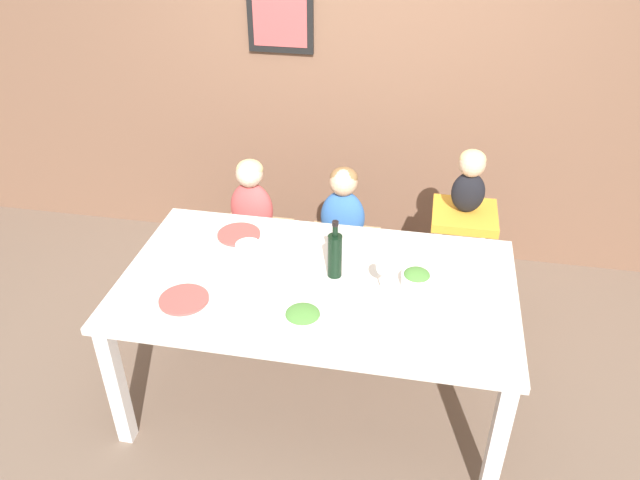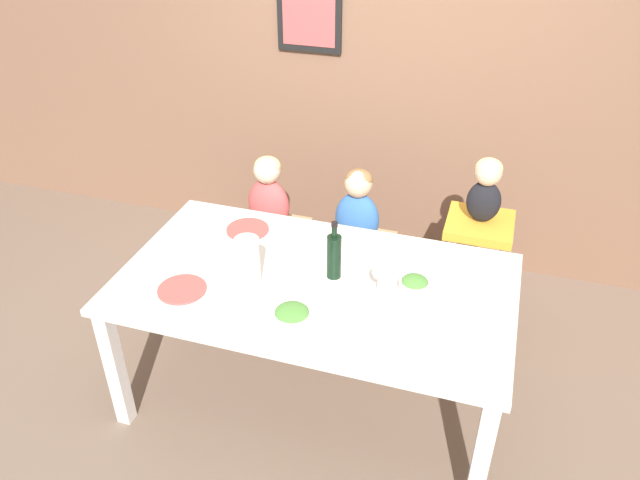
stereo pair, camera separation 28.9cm
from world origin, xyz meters
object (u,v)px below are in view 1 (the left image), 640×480
Objects in this scene: salad_bowl_small at (416,278)px; dinner_plate_front_left at (184,299)px; chair_right_highchair at (462,235)px; person_baby_right at (470,177)px; chair_far_left at (254,242)px; wine_bottle at (335,254)px; person_child_left at (251,196)px; wine_glass_near at (383,267)px; person_child_center at (343,205)px; dinner_plate_back_left at (239,234)px; chair_far_center at (342,251)px; paper_towel_roll at (250,266)px; salad_bowl_large at (303,318)px.

salad_bowl_small is 0.64× the size of dinner_plate_front_left.
person_baby_right is at bearing 90.00° from chair_right_highchair.
chair_far_left is at bearing -179.92° from person_baby_right.
person_baby_right reaches higher than chair_far_left.
chair_far_left is at bearing 130.35° from wine_bottle.
person_child_left reaches higher than wine_glass_near.
salad_bowl_small is (0.38, -0.01, -0.08)m from wine_bottle.
wine_bottle is (0.07, -0.74, 0.16)m from person_child_center.
dinner_plate_front_left and dinner_plate_back_left have the same top height.
chair_far_left is at bearing -90.00° from person_child_left.
person_child_left is 2.72× the size of wine_glass_near.
salad_bowl_small reaches higher than chair_far_left.
chair_far_center is 1.22× the size of person_baby_right.
paper_towel_roll is at bearing -137.48° from person_baby_right.
chair_far_left is 1.00× the size of chair_far_center.
person_child_left is 2.80× the size of salad_bowl_large.
person_child_center is at bearing -179.96° from person_baby_right.
person_baby_right is 0.97m from wine_bottle.
chair_far_left is at bearing 89.52° from dinner_plate_front_left.
dinner_plate_front_left is (-1.25, -1.05, -0.20)m from person_baby_right.
chair_far_center is at bearing 45.41° from dinner_plate_back_left.
chair_far_center is 0.77m from dinner_plate_back_left.
wine_bottle reaches higher than chair_far_center.
person_baby_right reaches higher than wine_glass_near.
chair_right_highchair is 1.25m from person_child_left.
person_child_center is 2.05× the size of paper_towel_roll.
person_baby_right is (0.69, 0.00, 0.25)m from person_child_center.
salad_bowl_large is at bearing -6.53° from dinner_plate_front_left.
wine_bottle is 0.40m from salad_bowl_large.
person_child_left is 1.27m from person_baby_right.
dinner_plate_front_left is 0.58m from dinner_plate_back_left.
chair_far_left is 0.32m from person_child_left.
chair_far_left and chair_far_center have the same top height.
person_child_center is (0.00, 0.00, 0.32)m from chair_far_center.
person_child_center is 1.12m from salad_bowl_large.
chair_far_left is at bearing 143.57° from salad_bowl_small.
wine_bottle reaches higher than wine_glass_near.
salad_bowl_large is 1.22× the size of salad_bowl_small.
person_child_center reaches higher than chair_far_center.
wine_bottle is (-0.62, -0.74, 0.28)m from chair_right_highchair.
chair_far_center is 1.25m from dinner_plate_front_left.
paper_towel_roll is 0.77m from salad_bowl_small.
person_child_center is 0.88m from salad_bowl_small.
wine_bottle is at bearing -84.33° from person_child_center.
person_baby_right is (1.24, 0.00, 0.25)m from person_child_left.
dinner_plate_front_left is at bearing -90.48° from chair_far_left.
dinner_plate_front_left reaches higher than chair_far_left.
person_baby_right is (1.24, 0.00, 0.57)m from chair_far_left.
dinner_plate_back_left reaches higher than chair_far_center.
wine_glass_near is (0.86, -0.81, 0.17)m from person_child_left.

